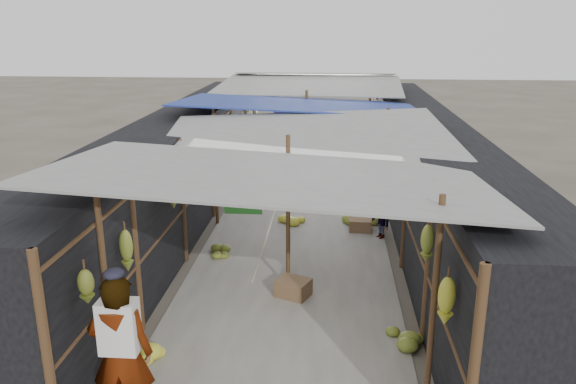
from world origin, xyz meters
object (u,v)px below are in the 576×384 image
(black_basin, at_px, (351,179))
(shopper_blue, at_px, (270,160))
(vendor_seated, at_px, (381,218))
(vendor_elderly, at_px, (122,354))
(crate_near, at_px, (293,288))

(black_basin, xyz_separation_m, shopper_blue, (-2.14, -1.21, 0.77))
(shopper_blue, xyz_separation_m, vendor_seated, (2.60, -3.08, -0.42))
(black_basin, relative_size, shopper_blue, 0.35)
(vendor_seated, bearing_deg, vendor_elderly, -57.50)
(black_basin, bearing_deg, vendor_seated, -83.82)
(shopper_blue, bearing_deg, vendor_elderly, -82.72)
(crate_near, bearing_deg, shopper_blue, 124.31)
(crate_near, xyz_separation_m, black_basin, (1.12, 6.99, -0.06))
(crate_near, relative_size, vendor_seated, 0.57)
(crate_near, distance_m, vendor_elderly, 3.65)
(crate_near, relative_size, shopper_blue, 0.29)
(crate_near, height_order, vendor_seated, vendor_seated)
(black_basin, height_order, shopper_blue, shopper_blue)
(crate_near, relative_size, black_basin, 0.83)
(vendor_seated, bearing_deg, black_basin, 157.00)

